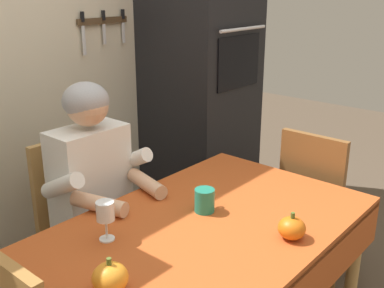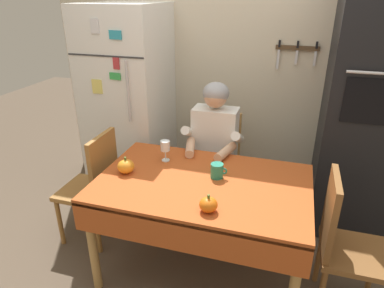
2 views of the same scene
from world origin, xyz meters
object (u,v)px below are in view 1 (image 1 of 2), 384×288
Objects in this scene: seated_person at (100,190)px; chair_right_side at (317,203)px; pumpkin_large at (292,228)px; coffee_mug at (205,200)px; wall_oven at (200,80)px; chair_behind_person at (79,221)px; dining_table at (210,243)px; wine_glass at (105,213)px; pumpkin_medium at (110,278)px.

seated_person reaches higher than chair_right_side.
coffee_mug is at bearing 95.93° from pumpkin_large.
chair_right_side is 0.88m from coffee_mug.
wall_oven is at bearing 15.85° from seated_person.
chair_behind_person is at bearing 100.10° from pumpkin_large.
dining_table is 8.89× the size of wine_glass.
seated_person is 1.19m from chair_right_side.
seated_person reaches higher than coffee_mug.
wall_oven reaches higher than chair_behind_person.
seated_person is 0.78m from pumpkin_medium.
chair_right_side is at bearing -2.39° from dining_table.
chair_right_side is (-0.15, -0.96, -0.54)m from wall_oven.
pumpkin_large is at bearing -22.57° from pumpkin_medium.
seated_person is at bearing -90.00° from chair_behind_person.
coffee_mug is at bearing 10.88° from pumpkin_medium.
pumpkin_large is (0.19, -1.09, 0.27)m from chair_behind_person.
wall_oven is at bearing 52.63° from pumpkin_large.
coffee_mug is at bearing 170.77° from chair_right_side.
seated_person is at bearing 146.65° from chair_right_side.
chair_right_side is 7.79× the size of pumpkin_medium.
chair_right_side is at bearing -33.35° from seated_person.
pumpkin_large is at bearing -79.90° from chair_behind_person.
wall_oven is at bearing 40.44° from coffee_mug.
wall_oven is 1.21m from seated_person.
chair_right_side is at bearing 18.24° from pumpkin_large.
chair_behind_person is 8.59× the size of pumpkin_large.
coffee_mug is at bearing -17.67° from wine_glass.
pumpkin_medium is at bearing 179.39° from chair_right_side.
pumpkin_medium is at bearing -149.20° from wall_oven.
chair_behind_person is 0.75× the size of seated_person.
wall_oven is at bearing 6.61° from chair_behind_person.
chair_right_side is (0.97, -0.64, -0.23)m from seated_person.
dining_table is 12.43× the size of coffee_mug.
seated_person is at bearing 53.59° from pumpkin_medium.
pumpkin_medium is at bearing -177.61° from dining_table.
seated_person is at bearing 54.37° from wine_glass.
chair_right_side is at bearing -0.61° from pumpkin_medium.
pumpkin_large is at bearing -127.37° from wall_oven.
seated_person is 7.91× the size of wine_glass.
coffee_mug is 0.63m from pumpkin_medium.
pumpkin_large reaches higher than coffee_mug.
dining_table is at bearing -129.72° from coffee_mug.
chair_right_side is at bearing -9.23° from coffee_mug.
coffee_mug is (-0.97, -0.83, -0.26)m from wall_oven.
dining_table is at bearing -83.05° from seated_person.
pumpkin_medium is (-0.61, -0.12, -0.00)m from coffee_mug.
chair_behind_person is at bearing 64.54° from wine_glass.
pumpkin_medium is (-1.59, -0.95, -0.26)m from wall_oven.
wall_oven is 13.34× the size of wine_glass.
pumpkin_medium is (-0.66, 0.27, 0.01)m from pumpkin_large.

